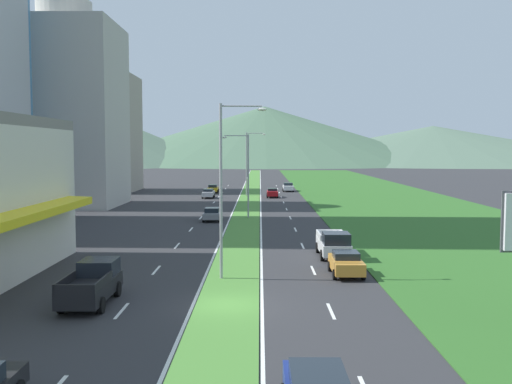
% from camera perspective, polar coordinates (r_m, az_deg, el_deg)
% --- Properties ---
extents(ground_plane, '(600.00, 600.00, 0.00)m').
position_cam_1_polar(ground_plane, '(29.95, -2.82, -11.03)').
color(ground_plane, '#2D2D30').
extents(grass_median, '(3.20, 240.00, 0.06)m').
position_cam_1_polar(grass_median, '(89.20, -0.67, -0.78)').
color(grass_median, '#477F33').
rests_on(grass_median, ground_plane).
extents(grass_verge_right, '(24.00, 240.00, 0.06)m').
position_cam_1_polar(grass_verge_right, '(91.18, 12.39, -0.77)').
color(grass_verge_right, '#2D6023').
rests_on(grass_verge_right, ground_plane).
extents(lane_dash_left_2, '(0.16, 2.80, 0.01)m').
position_cam_1_polar(lane_dash_left_2, '(29.77, -12.96, -11.21)').
color(lane_dash_left_2, silver).
rests_on(lane_dash_left_2, ground_plane).
extents(lane_dash_left_3, '(0.16, 2.80, 0.01)m').
position_cam_1_polar(lane_dash_left_3, '(38.85, -9.69, -7.51)').
color(lane_dash_left_3, silver).
rests_on(lane_dash_left_3, ground_plane).
extents(lane_dash_left_4, '(0.16, 2.80, 0.01)m').
position_cam_1_polar(lane_dash_left_4, '(48.10, -7.70, -5.21)').
color(lane_dash_left_4, silver).
rests_on(lane_dash_left_4, ground_plane).
extents(lane_dash_left_5, '(0.16, 2.80, 0.01)m').
position_cam_1_polar(lane_dash_left_5, '(57.45, -6.37, -3.65)').
color(lane_dash_left_5, silver).
rests_on(lane_dash_left_5, ground_plane).
extents(lane_dash_left_6, '(0.16, 2.80, 0.01)m').
position_cam_1_polar(lane_dash_left_6, '(66.85, -5.41, -2.52)').
color(lane_dash_left_6, silver).
rests_on(lane_dash_left_6, ground_plane).
extents(lane_dash_left_7, '(0.16, 2.80, 0.01)m').
position_cam_1_polar(lane_dash_left_7, '(76.28, -4.69, -1.67)').
color(lane_dash_left_7, silver).
rests_on(lane_dash_left_7, ground_plane).
extents(lane_dash_left_8, '(0.16, 2.80, 0.01)m').
position_cam_1_polar(lane_dash_left_8, '(85.73, -4.12, -1.01)').
color(lane_dash_left_8, silver).
rests_on(lane_dash_left_8, ground_plane).
extents(lane_dash_left_9, '(0.16, 2.80, 0.01)m').
position_cam_1_polar(lane_dash_left_9, '(95.20, -3.67, -0.48)').
color(lane_dash_left_9, silver).
rests_on(lane_dash_left_9, ground_plane).
extents(lane_dash_left_10, '(0.16, 2.80, 0.01)m').
position_cam_1_polar(lane_dash_left_10, '(104.68, -3.30, -0.05)').
color(lane_dash_left_10, silver).
rests_on(lane_dash_left_10, ground_plane).
extents(lane_dash_left_11, '(0.16, 2.80, 0.01)m').
position_cam_1_polar(lane_dash_left_11, '(114.17, -3.00, 0.31)').
color(lane_dash_left_11, silver).
rests_on(lane_dash_left_11, ground_plane).
extents(lane_dash_left_12, '(0.16, 2.80, 0.01)m').
position_cam_1_polar(lane_dash_left_12, '(123.67, -2.74, 0.62)').
color(lane_dash_left_12, silver).
rests_on(lane_dash_left_12, ground_plane).
extents(lane_dash_right_2, '(0.16, 2.80, 0.01)m').
position_cam_1_polar(lane_dash_right_2, '(29.21, 7.32, -11.44)').
color(lane_dash_right_2, silver).
rests_on(lane_dash_right_2, ground_plane).
extents(lane_dash_right_3, '(0.16, 2.80, 0.01)m').
position_cam_1_polar(lane_dash_right_3, '(38.42, 5.60, -7.60)').
color(lane_dash_right_3, silver).
rests_on(lane_dash_right_3, ground_plane).
extents(lane_dash_right_4, '(0.16, 2.80, 0.01)m').
position_cam_1_polar(lane_dash_right_4, '(47.75, 4.56, -5.25)').
color(lane_dash_right_4, silver).
rests_on(lane_dash_right_4, ground_plane).
extents(lane_dash_right_5, '(0.16, 2.80, 0.01)m').
position_cam_1_polar(lane_dash_right_5, '(57.16, 3.86, -3.67)').
color(lane_dash_right_5, silver).
rests_on(lane_dash_right_5, ground_plane).
extents(lane_dash_right_6, '(0.16, 2.80, 0.01)m').
position_cam_1_polar(lane_dash_right_6, '(66.60, 3.37, -2.54)').
color(lane_dash_right_6, silver).
rests_on(lane_dash_right_6, ground_plane).
extents(lane_dash_right_7, '(0.16, 2.80, 0.01)m').
position_cam_1_polar(lane_dash_right_7, '(76.06, 2.99, -1.68)').
color(lane_dash_right_7, silver).
rests_on(lane_dash_right_7, ground_plane).
extents(lane_dash_right_8, '(0.16, 2.80, 0.01)m').
position_cam_1_polar(lane_dash_right_8, '(85.54, 2.70, -1.02)').
color(lane_dash_right_8, silver).
rests_on(lane_dash_right_8, ground_plane).
extents(lane_dash_right_9, '(0.16, 2.80, 0.01)m').
position_cam_1_polar(lane_dash_right_9, '(95.03, 2.47, -0.49)').
color(lane_dash_right_9, silver).
rests_on(lane_dash_right_9, ground_plane).
extents(lane_dash_right_10, '(0.16, 2.80, 0.01)m').
position_cam_1_polar(lane_dash_right_10, '(104.52, 2.28, -0.05)').
color(lane_dash_right_10, silver).
rests_on(lane_dash_right_10, ground_plane).
extents(lane_dash_right_11, '(0.16, 2.80, 0.01)m').
position_cam_1_polar(lane_dash_right_11, '(114.03, 2.13, 0.31)').
color(lane_dash_right_11, silver).
rests_on(lane_dash_right_11, ground_plane).
extents(lane_dash_right_12, '(0.16, 2.80, 0.01)m').
position_cam_1_polar(lane_dash_right_12, '(123.53, 1.99, 0.62)').
color(lane_dash_right_12, silver).
rests_on(lane_dash_right_12, ground_plane).
extents(edge_line_median_left, '(0.16, 240.00, 0.01)m').
position_cam_1_polar(edge_line_median_left, '(89.25, -1.79, -0.80)').
color(edge_line_median_left, silver).
rests_on(edge_line_median_left, ground_plane).
extents(edge_line_median_right, '(0.16, 240.00, 0.01)m').
position_cam_1_polar(edge_line_median_right, '(89.19, 0.46, -0.80)').
color(edge_line_median_right, silver).
rests_on(edge_line_median_right, ground_plane).
extents(domed_building, '(14.17, 14.17, 33.20)m').
position_cam_1_polar(domed_building, '(84.63, -18.00, 8.12)').
color(domed_building, '#B7B2A8').
rests_on(domed_building, ground_plane).
extents(midrise_colored, '(15.01, 15.01, 21.24)m').
position_cam_1_polar(midrise_colored, '(111.41, -15.55, 5.52)').
color(midrise_colored, '#9E9384').
rests_on(midrise_colored, ground_plane).
extents(hill_far_left, '(168.09, 168.09, 35.11)m').
position_cam_1_polar(hill_far_left, '(304.77, -19.28, 5.86)').
color(hill_far_left, '#516B56').
rests_on(hill_far_left, ground_plane).
extents(hill_far_center, '(199.19, 199.19, 30.64)m').
position_cam_1_polar(hill_far_center, '(320.54, 0.84, 5.61)').
color(hill_far_center, '#47664C').
rests_on(hill_far_center, ground_plane).
extents(hill_far_right, '(212.47, 212.47, 20.39)m').
position_cam_1_polar(hill_far_right, '(342.39, 16.84, 4.48)').
color(hill_far_right, '#516B56').
rests_on(hill_far_right, ground_plane).
extents(street_lamp_near, '(2.83, 0.38, 10.56)m').
position_cam_1_polar(street_lamp_near, '(34.98, -3.00, 1.13)').
color(street_lamp_near, '#99999E').
rests_on(street_lamp_near, ground_plane).
extents(street_lamp_mid, '(3.03, 0.39, 9.47)m').
position_cam_1_polar(street_lamp_mid, '(65.94, -1.05, 2.15)').
color(street_lamp_mid, '#99999E').
rests_on(street_lamp_mid, ground_plane).
extents(street_lamp_far, '(3.27, 0.36, 10.54)m').
position_cam_1_polar(street_lamp_far, '(96.96, -0.74, 3.17)').
color(street_lamp_far, '#99999E').
rests_on(street_lamp_far, ground_plane).
extents(car_0, '(1.85, 4.08, 1.47)m').
position_cam_1_polar(car_0, '(104.23, -4.22, 0.33)').
color(car_0, yellow).
rests_on(car_0, ground_plane).
extents(car_1, '(1.98, 4.68, 1.57)m').
position_cam_1_polar(car_1, '(107.59, 3.15, 0.49)').
color(car_1, silver).
rests_on(car_1, ground_plane).
extents(car_2, '(1.87, 4.19, 1.47)m').
position_cam_1_polar(car_2, '(93.18, -4.66, -0.13)').
color(car_2, '#B2B2B7').
rests_on(car_2, ground_plane).
extents(car_3, '(1.86, 4.12, 1.45)m').
position_cam_1_polar(car_3, '(94.13, 1.61, -0.07)').
color(car_3, maroon).
rests_on(car_3, ground_plane).
extents(car_5, '(1.90, 4.13, 1.45)m').
position_cam_1_polar(car_5, '(63.99, -4.29, -2.16)').
color(car_5, slate).
rests_on(car_5, ground_plane).
extents(car_6, '(1.94, 4.03, 1.47)m').
position_cam_1_polar(car_6, '(37.07, 8.77, -6.88)').
color(car_6, '#C6842D').
rests_on(car_6, ground_plane).
extents(pickup_truck_0, '(2.18, 5.40, 2.00)m').
position_cam_1_polar(pickup_truck_0, '(42.81, 7.59, -5.06)').
color(pickup_truck_0, silver).
rests_on(pickup_truck_0, ground_plane).
extents(pickup_truck_1, '(2.18, 5.40, 2.00)m').
position_cam_1_polar(pickup_truck_1, '(31.41, -15.66, -8.61)').
color(pickup_truck_1, black).
rests_on(pickup_truck_1, ground_plane).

